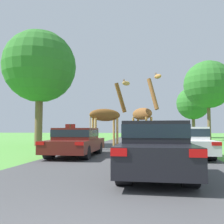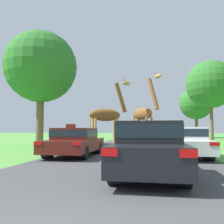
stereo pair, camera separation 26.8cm
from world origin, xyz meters
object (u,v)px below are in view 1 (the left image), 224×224
(giraffe_companion, at_px, (144,114))
(car_far_ahead, at_px, (76,141))
(car_lead_maroon, at_px, (155,147))
(car_queue_right, at_px, (185,141))
(car_queue_left, at_px, (132,134))
(tree_right_cluster, at_px, (208,85))
(giraffe_near_road, at_px, (107,115))
(tree_far_right, at_px, (193,103))
(tree_centre_back, at_px, (40,67))
(sign_post, at_px, (70,131))

(giraffe_companion, relative_size, car_far_ahead, 1.15)
(car_lead_maroon, relative_size, car_far_ahead, 0.99)
(giraffe_companion, relative_size, car_queue_right, 1.09)
(car_queue_left, height_order, car_far_ahead, car_far_ahead)
(car_queue_left, xyz_separation_m, tree_right_cluster, (8.89, -0.91, 5.69))
(giraffe_near_road, relative_size, tree_far_right, 0.61)
(car_queue_right, height_order, car_queue_left, car_queue_right)
(giraffe_companion, bearing_deg, car_queue_left, -129.22)
(tree_far_right, bearing_deg, tree_centre_back, -127.60)
(tree_centre_back, bearing_deg, car_lead_maroon, -50.76)
(car_lead_maroon, xyz_separation_m, tree_right_cluster, (6.70, 21.48, 5.61))
(car_queue_right, xyz_separation_m, car_queue_left, (-3.72, 17.56, -0.03))
(sign_post, bearing_deg, car_queue_right, -29.96)
(giraffe_companion, xyz_separation_m, car_lead_maroon, (0.45, -9.63, -1.56))
(tree_far_right, xyz_separation_m, sign_post, (-12.05, -21.31, -4.05))
(giraffe_companion, xyz_separation_m, sign_post, (-5.01, -0.77, -1.21))
(giraffe_companion, xyz_separation_m, tree_right_cluster, (7.15, 11.85, 4.05))
(tree_centre_back, relative_size, sign_post, 5.53)
(giraffe_companion, bearing_deg, tree_centre_back, -53.04)
(tree_right_cluster, bearing_deg, car_far_ahead, -120.97)
(giraffe_companion, relative_size, car_queue_left, 1.24)
(tree_centre_back, xyz_separation_m, tree_right_cluster, (15.27, 10.99, 0.20))
(car_lead_maroon, bearing_deg, tree_far_right, 77.69)
(car_lead_maroon, relative_size, tree_right_cluster, 0.47)
(giraffe_near_road, bearing_deg, car_far_ahead, -45.15)
(car_queue_left, bearing_deg, sign_post, -103.61)
(giraffe_companion, xyz_separation_m, car_queue_left, (-1.74, 12.76, -1.64))
(giraffe_companion, height_order, tree_far_right, tree_far_right)
(car_far_ahead, xyz_separation_m, tree_centre_back, (-4.95, 6.21, 5.48))
(giraffe_companion, distance_m, tree_far_right, 21.90)
(giraffe_near_road, distance_m, tree_far_right, 24.11)
(car_queue_left, distance_m, tree_centre_back, 14.58)
(car_lead_maroon, height_order, car_far_ahead, car_lead_maroon)
(tree_far_right, bearing_deg, giraffe_near_road, -112.97)
(car_queue_left, height_order, tree_centre_back, tree_centre_back)
(tree_centre_back, bearing_deg, car_queue_left, 61.78)
(giraffe_near_road, height_order, sign_post, giraffe_near_road)
(sign_post, bearing_deg, car_queue_left, 76.39)
(giraffe_near_road, bearing_deg, giraffe_companion, 90.34)
(car_queue_right, bearing_deg, giraffe_companion, 112.42)
(car_lead_maroon, distance_m, tree_right_cluster, 23.19)
(giraffe_near_road, xyz_separation_m, tree_centre_back, (-5.82, 2.35, 3.99))
(tree_far_right, distance_m, sign_post, 24.82)
(car_queue_right, distance_m, tree_far_right, 26.22)
(car_queue_left, bearing_deg, giraffe_companion, -82.26)
(tree_centre_back, height_order, sign_post, tree_centre_back)
(giraffe_near_road, relative_size, car_far_ahead, 1.07)
(giraffe_near_road, xyz_separation_m, tree_far_right, (9.34, 22.03, 2.98))
(sign_post, bearing_deg, giraffe_near_road, -14.84)
(giraffe_near_road, height_order, car_queue_right, giraffe_near_road)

